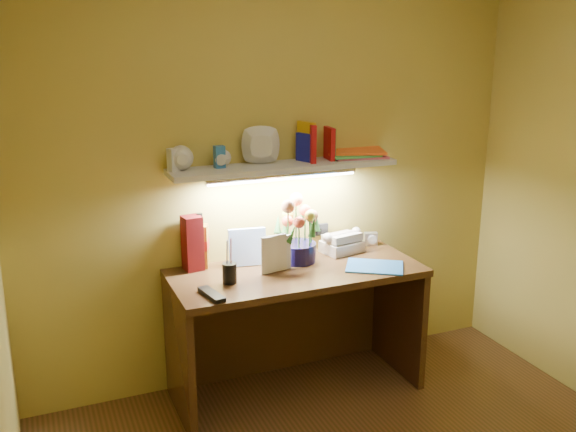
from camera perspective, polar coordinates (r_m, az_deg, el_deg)
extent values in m
cube|color=#33160D|center=(3.72, 0.74, -10.22)|extent=(1.40, 0.60, 0.75)
cube|color=silver|center=(4.01, 7.35, -2.02)|extent=(0.09, 0.06, 0.08)
cube|color=#570B0C|center=(3.56, -8.49, -2.40)|extent=(0.11, 0.11, 0.31)
cylinder|color=black|center=(3.37, -5.23, -4.47)|extent=(0.10, 0.10, 0.18)
cube|color=black|center=(3.23, -6.81, -6.93)|extent=(0.09, 0.21, 0.02)
cube|color=#2B6DB7|center=(3.64, 7.71, -4.48)|extent=(0.39, 0.36, 0.01)
imported|color=beige|center=(3.46, -2.37, -3.61)|extent=(0.16, 0.04, 0.21)
imported|color=silver|center=(3.49, -1.86, -3.53)|extent=(0.15, 0.03, 0.20)
cube|color=silver|center=(3.58, -0.32, 4.41)|extent=(1.30, 0.25, 0.03)
imported|color=silver|center=(3.39, -9.36, 4.71)|extent=(0.15, 0.15, 0.10)
imported|color=silver|center=(3.45, -6.01, 4.89)|extent=(0.12, 0.12, 0.09)
imported|color=silver|center=(3.53, -2.35, 4.92)|extent=(0.26, 0.26, 0.05)
cube|color=silver|center=(3.42, -10.15, 4.93)|extent=(0.07, 0.06, 0.12)
cube|color=#2B6DB7|center=(3.48, -6.12, 5.25)|extent=(0.06, 0.05, 0.12)
cube|color=#AB1013|center=(3.63, 2.09, 6.50)|extent=(0.06, 0.15, 0.21)
cube|color=gold|center=(3.65, 1.64, 6.64)|extent=(0.06, 0.14, 0.22)
cube|color=#12179D|center=(3.64, 1.50, 6.11)|extent=(0.07, 0.12, 0.16)
cube|color=#2A7541|center=(3.71, 3.79, 6.44)|extent=(0.03, 0.12, 0.18)
cube|color=#AB1013|center=(3.70, 3.70, 6.45)|extent=(0.04, 0.13, 0.19)
cube|color=pink|center=(3.82, 6.17, 5.35)|extent=(0.35, 0.28, 0.01)
cube|color=#4FC162|center=(3.78, 5.78, 5.48)|extent=(0.31, 0.24, 0.01)
cube|color=orange|center=(3.81, 5.96, 5.79)|extent=(0.40, 0.34, 0.01)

